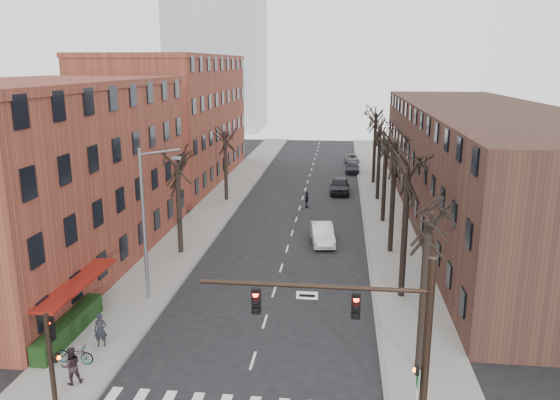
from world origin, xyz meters
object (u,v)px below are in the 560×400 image
(silver_sedan, at_px, (322,234))
(parked_car_near, at_px, (340,185))
(parked_car_mid, at_px, (352,168))
(pedestrian_a, at_px, (101,330))
(bicycle, at_px, (75,354))

(silver_sedan, xyz_separation_m, parked_car_near, (1.25, 17.08, 0.08))
(parked_car_mid, distance_m, pedestrian_a, 47.82)
(bicycle, bearing_deg, pedestrian_a, -15.14)
(parked_car_near, distance_m, pedestrian_a, 36.25)
(parked_car_near, bearing_deg, pedestrian_a, -107.76)
(silver_sedan, height_order, parked_car_near, parked_car_near)
(silver_sedan, xyz_separation_m, bicycle, (-10.57, -18.98, -0.14))
(silver_sedan, bearing_deg, bicycle, -126.74)
(parked_car_near, bearing_deg, bicycle, -107.76)
(bicycle, bearing_deg, parked_car_mid, -12.62)
(parked_car_near, xyz_separation_m, parked_car_mid, (1.50, 11.63, -0.21))
(parked_car_mid, relative_size, bicycle, 2.47)
(parked_car_mid, height_order, bicycle, parked_car_mid)
(silver_sedan, distance_m, parked_car_near, 17.13)
(pedestrian_a, distance_m, bicycle, 1.74)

